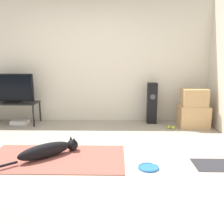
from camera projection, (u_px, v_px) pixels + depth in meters
name	position (u px, v px, depth m)	size (l,w,h in m)	color
ground_plane	(73.00, 156.00, 3.56)	(12.00, 12.00, 0.00)	#9E9384
wall_back	(88.00, 62.00, 5.34)	(8.00, 0.06, 2.55)	silver
area_rug	(56.00, 158.00, 3.47)	(1.90, 1.01, 0.01)	#934C42
dog	(49.00, 150.00, 3.49)	(0.90, 0.80, 0.22)	black
frisbee	(148.00, 167.00, 3.16)	(0.26, 0.26, 0.03)	blue
cardboard_box_lower	(193.00, 117.00, 5.01)	(0.58, 0.43, 0.43)	tan
cardboard_box_upper	(194.00, 98.00, 4.91)	(0.48, 0.36, 0.35)	tan
floor_speaker	(152.00, 103.00, 5.26)	(0.20, 0.20, 0.86)	black
tv_stand	(13.00, 105.00, 5.20)	(1.03, 0.50, 0.46)	black
tv	(12.00, 88.00, 5.13)	(0.89, 0.20, 0.59)	black
tennis_ball_by_boxes	(173.00, 128.00, 4.87)	(0.07, 0.07, 0.07)	#C6E033
tennis_ball_near_speaker	(169.00, 127.00, 4.92)	(0.07, 0.07, 0.07)	#C6E033
game_console	(20.00, 122.00, 5.26)	(0.34, 0.23, 0.08)	white
door_mat	(224.00, 165.00, 3.25)	(0.77, 0.42, 0.01)	#28282D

